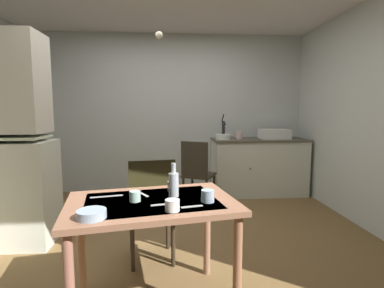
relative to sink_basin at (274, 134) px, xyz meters
The scene contains 22 objects.
ground_plane 2.45m from the sink_basin, 137.61° to the right, with size 5.40×5.40×0.00m, color brown.
wall_back 1.73m from the sink_basin, 167.47° to the left, with size 4.50×0.10×2.54m, color silver.
wall_right 1.66m from the sink_basin, 69.02° to the right, with size 0.10×3.78×2.54m, color silver.
counter_cabinet 0.57m from the sink_basin, behind, with size 1.46×0.64×0.88m.
sink_basin is the anchor object (origin of this frame).
hand_pump 0.81m from the sink_basin, behind, with size 0.05×0.27×0.39m.
mixing_bowl_counter 0.83m from the sink_basin, behind, with size 0.23×0.23×0.08m, color white.
stoneware_crock 0.57m from the sink_basin, behind, with size 0.11×0.11×0.12m, color beige.
dining_table 3.22m from the sink_basin, 123.62° to the right, with size 1.20×0.92×0.75m.
chair_far_side 2.79m from the sink_basin, 131.13° to the right, with size 0.45×0.45×0.94m.
chair_by_counter 1.47m from the sink_basin, 156.57° to the right, with size 0.53×0.53×0.92m.
serving_bowl_wide 3.63m from the sink_basin, 125.11° to the right, with size 0.16×0.16×0.05m, color #9EB2C6.
teacup_cream 2.95m from the sink_basin, 123.62° to the right, with size 0.08×0.08×0.07m, color tan.
teacup_mint 3.32m from the sink_basin, 119.66° to the right, with size 0.09×0.09×0.07m, color white.
mug_dark 3.07m from the sink_basin, 117.39° to the right, with size 0.09×0.09×0.08m, color #9EB2C6.
mug_tall 3.27m from the sink_basin, 125.11° to the right, with size 0.07×0.07×0.07m, color #ADD1C1.
glass_bottle 3.05m from the sink_basin, 122.20° to the right, with size 0.07×0.07×0.23m.
table_knife 3.31m from the sink_basin, 129.22° to the right, with size 0.22×0.02×0.01m, color silver.
teaspoon_near_bowl 3.25m from the sink_basin, 121.76° to the right, with size 0.13×0.02×0.01m, color beige.
teaspoon_by_cup 3.13m from the sink_basin, 126.26° to the right, with size 0.15×0.02×0.01m, color beige.
serving_spoon 3.20m from the sink_basin, 118.37° to the right, with size 0.14×0.02×0.01m, color beige.
pendant_bulb 2.46m from the sink_basin, 144.28° to the right, with size 0.08×0.08×0.08m, color #F9EFCC.
Camera 1 is at (0.01, -3.05, 1.35)m, focal length 27.83 mm.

